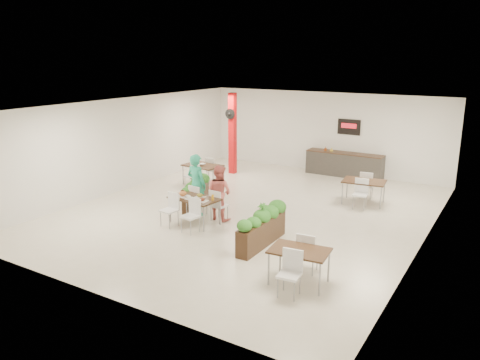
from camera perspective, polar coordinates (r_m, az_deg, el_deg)
name	(u,v)px	position (r m, az deg, el deg)	size (l,w,h in m)	color
ground	(250,211)	(14.28, 1.20, -3.82)	(12.00, 12.00, 0.00)	beige
room_shell	(250,146)	(13.76, 1.24, 4.11)	(10.10, 12.10, 3.22)	white
red_column	(232,133)	(18.55, -0.93, 5.80)	(0.40, 0.41, 3.20)	red
service_counter	(344,164)	(18.75, 12.59, 1.95)	(3.00, 0.64, 2.20)	#302E2B
main_table	(194,202)	(13.15, -5.62, -2.64)	(1.48, 1.75, 0.92)	black
diner_man	(196,185)	(13.80, -5.33, -0.57)	(0.67, 0.44, 1.84)	#27AC84
diner_woman	(219,192)	(13.38, -2.56, -1.53)	(0.78, 0.61, 1.60)	#E46D65
planter_left	(196,191)	(14.67, -5.40, -1.29)	(0.88, 1.84, 1.00)	black
planter_right	(262,226)	(11.62, 2.68, -5.63)	(0.41, 2.10, 1.10)	black
side_table_a	(203,168)	(17.04, -4.58, 1.49)	(1.42, 1.65, 0.92)	black
side_table_b	(364,184)	(15.36, 14.86, -0.49)	(1.41, 1.66, 0.92)	black
side_table_c	(299,255)	(9.79, 7.24, -9.10)	(1.27, 1.65, 0.92)	black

